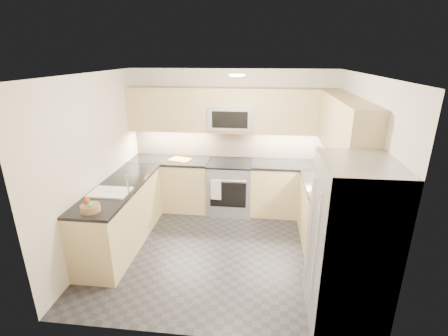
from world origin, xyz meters
The scene contains 35 objects.
floor centered at (0.00, 0.00, 0.00)m, with size 3.60×3.20×0.00m, color black.
ceiling centered at (0.00, 0.00, 2.50)m, with size 3.60×3.20×0.02m, color beige.
wall_back centered at (0.00, 1.60, 1.25)m, with size 3.60×0.02×2.50m, color beige.
wall_front centered at (0.00, -1.60, 1.25)m, with size 3.60×0.02×2.50m, color beige.
wall_left centered at (-1.80, 0.00, 1.25)m, with size 0.02×3.20×2.50m, color beige.
wall_right centered at (1.80, 0.00, 1.25)m, with size 0.02×3.20×2.50m, color beige.
base_cab_back_left centered at (-1.09, 1.30, 0.45)m, with size 1.42×0.60×0.90m, color tan.
base_cab_back_right centered at (1.09, 1.30, 0.45)m, with size 1.42×0.60×0.90m, color tan.
base_cab_right centered at (1.50, 0.15, 0.45)m, with size 0.60×1.70×0.90m, color tan.
base_cab_peninsula centered at (-1.50, 0.00, 0.45)m, with size 0.60×2.00×0.90m, color tan.
countertop_back_left centered at (-1.09, 1.30, 0.92)m, with size 1.42×0.63×0.04m, color black.
countertop_back_right centered at (1.09, 1.30, 0.92)m, with size 1.42×0.63×0.04m, color black.
countertop_right centered at (1.50, 0.15, 0.92)m, with size 0.63×1.70×0.04m, color black.
countertop_peninsula centered at (-1.50, 0.00, 0.92)m, with size 0.63×2.00×0.04m, color black.
upper_cab_back centered at (0.00, 1.43, 1.83)m, with size 3.60×0.35×0.75m, color tan.
upper_cab_right centered at (1.62, 0.28, 1.83)m, with size 0.35×1.95×0.75m, color tan.
backsplash_back centered at (0.00, 1.60, 1.20)m, with size 3.60×0.01×0.51m, color tan.
backsplash_right centered at (1.80, 0.45, 1.20)m, with size 0.01×2.30×0.51m, color tan.
gas_range centered at (0.00, 1.28, 0.46)m, with size 0.76×0.65×0.91m, color gray.
range_cooktop centered at (0.00, 1.28, 0.92)m, with size 0.76×0.65×0.03m, color black.
oven_door_glass centered at (0.00, 0.95, 0.45)m, with size 0.62×0.02×0.45m, color black.
oven_handle centered at (0.00, 0.93, 0.72)m, with size 0.02×0.02×0.60m, color #B2B5BA.
microwave centered at (0.00, 1.40, 1.70)m, with size 0.76×0.40×0.40m, color #A8A9B0.
microwave_door centered at (0.00, 1.20, 1.70)m, with size 0.60×0.01×0.28m, color black.
refrigerator centered at (1.45, -1.15, 0.90)m, with size 0.70×0.90×1.80m, color #9FA1A7.
fridge_handle_left centered at (1.08, -1.33, 0.95)m, with size 0.02×0.02×1.20m, color #B2B5BA.
fridge_handle_right centered at (1.08, -0.97, 0.95)m, with size 0.02×0.02×1.20m, color #B2B5BA.
sink_basin centered at (-1.50, -0.25, 0.88)m, with size 0.52×0.38×0.16m, color white.
faucet centered at (-1.24, -0.25, 1.08)m, with size 0.03×0.03×0.28m, color silver.
utensil_bowl centered at (1.65, 1.16, 1.03)m, with size 0.31×0.31×0.18m, color #55C761.
cutting_board centered at (-0.90, 1.29, 0.95)m, with size 0.36×0.26×0.01m, color orange.
fruit_basket centered at (-1.49, -0.80, 0.98)m, with size 0.23×0.23×0.08m, color #976F46.
fruit_apple centered at (-1.55, -0.76, 1.05)m, with size 0.08×0.08×0.08m, color #A43412.
fruit_pear centered at (-1.46, -0.85, 1.05)m, with size 0.06×0.06×0.06m, color #46A34F.
dish_towel_check centered at (-0.21, 0.91, 0.55)m, with size 0.19×0.02×0.35m, color silver.
Camera 1 is at (0.51, -4.11, 2.74)m, focal length 26.00 mm.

